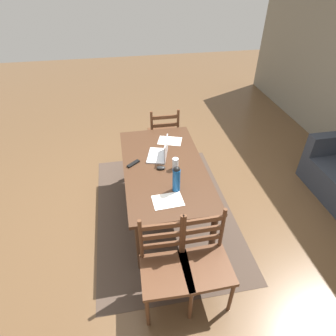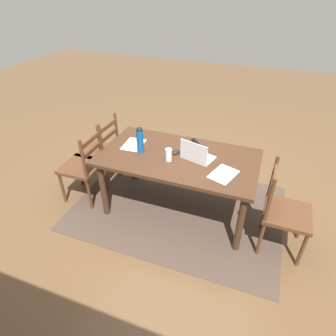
{
  "view_description": "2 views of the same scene",
  "coord_description": "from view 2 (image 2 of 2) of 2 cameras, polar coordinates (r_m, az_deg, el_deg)",
  "views": [
    {
      "loc": [
        2.56,
        -0.42,
        2.69
      ],
      "look_at": [
        -0.05,
        0.06,
        0.67
      ],
      "focal_mm": 30.31,
      "sensor_mm": 36.0,
      "label": 1
    },
    {
      "loc": [
        -0.79,
        2.47,
        2.36
      ],
      "look_at": [
        0.08,
        0.14,
        0.66
      ],
      "focal_mm": 30.24,
      "sensor_mm": 36.0,
      "label": 2
    }
  ],
  "objects": [
    {
      "name": "chair_right_near",
      "position": [
        3.79,
        -13.48,
        3.25
      ],
      "size": [
        0.45,
        0.45,
        0.95
      ],
      "color": "#56331E",
      "rests_on": "ground"
    },
    {
      "name": "tv_remote",
      "position": [
        3.31,
        5.62,
        5.17
      ],
      "size": [
        0.14,
        0.16,
        0.02
      ],
      "primitive_type": "cube",
      "rotation": [
        0.0,
        0.0,
        0.67
      ],
      "color": "black",
      "rests_on": "dining_table"
    },
    {
      "name": "computer_mouse",
      "position": [
        3.09,
        1.57,
        3.23
      ],
      "size": [
        0.08,
        0.11,
        0.03
      ],
      "primitive_type": "ellipsoid",
      "rotation": [
        0.0,
        0.0,
        -0.17
      ],
      "color": "black",
      "rests_on": "dining_table"
    },
    {
      "name": "water_bottle",
      "position": [
        3.07,
        -5.68,
        5.77
      ],
      "size": [
        0.08,
        0.08,
        0.3
      ],
      "color": "#145199",
      "rests_on": "dining_table"
    },
    {
      "name": "drinking_glass",
      "position": [
        2.95,
        0.12,
        2.67
      ],
      "size": [
        0.07,
        0.07,
        0.14
      ],
      "primitive_type": "cylinder",
      "color": "silver",
      "rests_on": "dining_table"
    },
    {
      "name": "area_rug",
      "position": [
        3.5,
        1.96,
        -7.94
      ],
      "size": [
        2.44,
        1.71,
        0.01
      ],
      "primitive_type": "cube",
      "color": "#47382D",
      "rests_on": "ground"
    },
    {
      "name": "chair_right_far",
      "position": [
        3.54,
        -16.56,
        0.33
      ],
      "size": [
        0.45,
        0.45,
        0.95
      ],
      "color": "#56331E",
      "rests_on": "ground"
    },
    {
      "name": "laptop",
      "position": [
        2.98,
        5.74,
        2.65
      ],
      "size": [
        0.37,
        0.3,
        0.23
      ],
      "color": "silver",
      "rests_on": "dining_table"
    },
    {
      "name": "dining_table",
      "position": [
        3.1,
        2.2,
        1.02
      ],
      "size": [
        1.69,
        0.92,
        0.74
      ],
      "color": "#422819",
      "rests_on": "ground"
    },
    {
      "name": "ground_plane",
      "position": [
        3.51,
        1.96,
        -7.98
      ],
      "size": [
        14.0,
        14.0,
        0.0
      ],
      "primitive_type": "plane",
      "color": "brown"
    },
    {
      "name": "paper_stack_left",
      "position": [
        2.83,
        11.1,
        -1.21
      ],
      "size": [
        0.29,
        0.35,
        0.0
      ],
      "primitive_type": "cube",
      "rotation": [
        0.0,
        0.0,
        -0.33
      ],
      "color": "white",
      "rests_on": "dining_table"
    },
    {
      "name": "chair_left_far",
      "position": [
        2.99,
        22.2,
        -8.15
      ],
      "size": [
        0.45,
        0.45,
        0.95
      ],
      "color": "#56331E",
      "rests_on": "ground"
    },
    {
      "name": "paper_stack_right",
      "position": [
        3.29,
        -6.96,
        4.74
      ],
      "size": [
        0.23,
        0.31,
        0.0
      ],
      "primitive_type": "cube",
      "rotation": [
        0.0,
        0.0,
        0.06
      ],
      "color": "white",
      "rests_on": "dining_table"
    }
  ]
}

